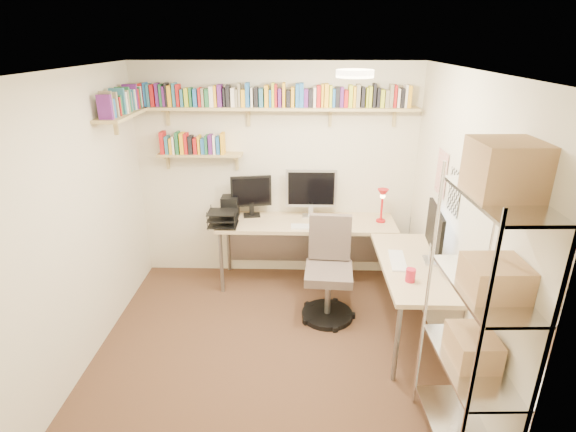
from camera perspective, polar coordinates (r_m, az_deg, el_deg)
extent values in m
plane|color=#47291E|center=(4.45, -2.38, -16.00)|extent=(3.20, 3.20, 0.00)
cube|color=beige|center=(5.23, -1.48, 5.36)|extent=(3.20, 0.04, 2.50)
cube|color=beige|center=(4.25, -24.73, -0.67)|extent=(0.04, 3.00, 2.50)
cube|color=beige|center=(4.03, 20.65, -1.18)|extent=(0.04, 3.00, 2.50)
cube|color=beige|center=(2.51, -5.19, -14.33)|extent=(3.20, 0.04, 2.50)
cube|color=white|center=(3.53, -3.03, 18.06)|extent=(3.20, 3.00, 0.04)
cube|color=white|center=(4.43, 18.89, 5.17)|extent=(0.01, 0.30, 0.42)
cube|color=silver|center=(4.08, 20.34, 2.88)|extent=(0.01, 0.28, 0.38)
cylinder|color=#FFEAC6|center=(3.75, 8.50, 17.47)|extent=(0.30, 0.30, 0.06)
cube|color=tan|center=(4.95, -1.65, 13.54)|extent=(3.05, 0.25, 0.03)
cube|color=tan|center=(4.85, -20.06, 12.10)|extent=(0.25, 1.00, 0.03)
cube|color=tan|center=(5.19, -11.07, 7.67)|extent=(0.95, 0.20, 0.02)
cube|color=tan|center=(5.23, -15.18, 12.48)|extent=(0.03, 0.20, 0.20)
cube|color=tan|center=(5.05, -5.09, 12.82)|extent=(0.03, 0.20, 0.20)
cube|color=tan|center=(5.02, 5.42, 12.77)|extent=(0.03, 0.20, 0.20)
cube|color=tan|center=(5.12, 13.46, 12.45)|extent=(0.03, 0.20, 0.20)
cube|color=black|center=(5.22, -18.50, 14.25)|extent=(0.02, 0.13, 0.21)
cube|color=red|center=(5.21, -18.06, 14.43)|extent=(0.04, 0.12, 0.24)
cube|color=#2264B3|center=(5.19, -17.59, 14.51)|extent=(0.02, 0.12, 0.25)
cube|color=teal|center=(5.18, -17.22, 14.46)|extent=(0.03, 0.14, 0.23)
cube|color=red|center=(5.17, -16.75, 14.45)|extent=(0.04, 0.12, 0.23)
cube|color=#581D6F|center=(5.15, -16.20, 14.58)|extent=(0.03, 0.11, 0.24)
cube|color=#216339|center=(5.14, -15.76, 14.54)|extent=(0.03, 0.12, 0.23)
cube|color=#581D6F|center=(5.13, -15.41, 14.45)|extent=(0.03, 0.12, 0.21)
cube|color=black|center=(5.12, -15.10, 14.68)|extent=(0.02, 0.13, 0.25)
cube|color=gold|center=(5.12, -14.68, 14.54)|extent=(0.04, 0.13, 0.22)
cube|color=teal|center=(5.10, -14.16, 14.72)|extent=(0.03, 0.15, 0.24)
cube|color=red|center=(5.09, -13.72, 14.67)|extent=(0.03, 0.13, 0.23)
cube|color=teal|center=(5.08, -13.22, 14.41)|extent=(0.03, 0.15, 0.18)
cube|color=gold|center=(5.07, -12.69, 14.50)|extent=(0.04, 0.12, 0.19)
cube|color=#216339|center=(5.06, -12.18, 14.55)|extent=(0.03, 0.13, 0.20)
cube|color=#2264B3|center=(5.05, -11.63, 14.52)|extent=(0.04, 0.13, 0.18)
cube|color=red|center=(5.04, -11.08, 14.60)|extent=(0.03, 0.13, 0.19)
cube|color=gray|center=(5.03, -10.69, 14.60)|extent=(0.03, 0.14, 0.19)
cube|color=#216339|center=(5.02, -10.17, 14.58)|extent=(0.04, 0.13, 0.18)
cube|color=white|center=(5.01, -9.61, 14.76)|extent=(0.04, 0.14, 0.21)
cube|color=gold|center=(5.01, -9.15, 14.81)|extent=(0.03, 0.13, 0.22)
cube|color=#581D6F|center=(5.00, -8.60, 14.90)|extent=(0.04, 0.15, 0.23)
cube|color=black|center=(4.99, -8.05, 14.70)|extent=(0.02, 0.13, 0.19)
cube|color=black|center=(4.98, -7.58, 14.90)|extent=(0.04, 0.15, 0.23)
cube|color=white|center=(4.98, -6.96, 14.75)|extent=(0.04, 0.13, 0.19)
cube|color=gray|center=(4.97, -6.51, 14.70)|extent=(0.03, 0.14, 0.18)
cube|color=gray|center=(4.96, -6.15, 15.01)|extent=(0.03, 0.13, 0.24)
cube|color=gold|center=(4.96, -5.66, 14.68)|extent=(0.04, 0.14, 0.18)
cube|color=#2264B3|center=(4.95, -5.14, 15.09)|extent=(0.04, 0.14, 0.25)
cube|color=white|center=(4.95, -4.59, 14.82)|extent=(0.02, 0.12, 0.20)
cube|color=black|center=(4.95, -4.05, 14.85)|extent=(0.04, 0.13, 0.20)
cube|color=teal|center=(4.94, -3.39, 14.80)|extent=(0.04, 0.14, 0.19)
cube|color=gold|center=(4.94, -2.72, 14.98)|extent=(0.04, 0.14, 0.22)
cube|color=#2264B3|center=(4.94, -2.25, 14.72)|extent=(0.02, 0.13, 0.18)
cube|color=gold|center=(4.93, -1.89, 15.13)|extent=(0.03, 0.13, 0.25)
cube|color=red|center=(4.93, -1.53, 15.03)|extent=(0.03, 0.14, 0.23)
cube|color=#581D6F|center=(4.93, -1.05, 14.79)|extent=(0.03, 0.15, 0.19)
cube|color=gold|center=(4.92, -0.51, 15.14)|extent=(0.03, 0.13, 0.25)
cube|color=black|center=(4.93, 0.07, 14.70)|extent=(0.04, 0.14, 0.17)
cube|color=gold|center=(4.92, 0.61, 14.88)|extent=(0.03, 0.12, 0.20)
cube|color=#2264B3|center=(4.92, 1.19, 15.07)|extent=(0.04, 0.13, 0.24)
cube|color=#2264B3|center=(4.92, 1.72, 15.11)|extent=(0.04, 0.14, 0.25)
cube|color=#581D6F|center=(4.92, 2.29, 14.76)|extent=(0.04, 0.14, 0.19)
cube|color=black|center=(4.92, 2.89, 14.77)|extent=(0.04, 0.14, 0.19)
cube|color=white|center=(4.93, 3.39, 14.84)|extent=(0.03, 0.14, 0.20)
cube|color=red|center=(4.93, 3.90, 14.94)|extent=(0.04, 0.12, 0.22)
cube|color=gold|center=(4.93, 4.38, 15.02)|extent=(0.02, 0.11, 0.24)
cube|color=gold|center=(4.93, 4.89, 15.02)|extent=(0.04, 0.14, 0.24)
cube|color=gold|center=(4.93, 5.42, 14.90)|extent=(0.03, 0.11, 0.22)
cube|color=#2264B3|center=(4.94, 5.81, 14.70)|extent=(0.03, 0.12, 0.19)
cube|color=black|center=(4.94, 6.30, 14.79)|extent=(0.04, 0.11, 0.21)
cube|color=#581D6F|center=(4.94, 6.82, 14.77)|extent=(0.04, 0.11, 0.21)
cube|color=red|center=(4.95, 7.33, 14.58)|extent=(0.04, 0.15, 0.18)
cube|color=gold|center=(4.95, 7.91, 14.86)|extent=(0.04, 0.13, 0.23)
cube|color=gold|center=(4.95, 8.39, 14.76)|extent=(0.03, 0.13, 0.21)
cube|color=gray|center=(4.96, 8.85, 14.87)|extent=(0.04, 0.12, 0.24)
cube|color=black|center=(4.97, 9.45, 14.69)|extent=(0.04, 0.14, 0.21)
cube|color=gold|center=(4.97, 9.97, 14.60)|extent=(0.02, 0.11, 0.20)
cube|color=gold|center=(4.98, 10.35, 14.69)|extent=(0.03, 0.13, 0.22)
cube|color=black|center=(4.98, 10.86, 14.82)|extent=(0.03, 0.12, 0.24)
cube|color=black|center=(4.99, 11.37, 14.53)|extent=(0.03, 0.12, 0.20)
cube|color=gold|center=(5.00, 11.83, 14.42)|extent=(0.04, 0.12, 0.18)
cube|color=gray|center=(5.01, 12.40, 14.36)|extent=(0.04, 0.13, 0.18)
cube|color=gray|center=(5.01, 12.93, 14.66)|extent=(0.04, 0.12, 0.24)
cube|color=red|center=(5.02, 13.37, 14.60)|extent=(0.03, 0.14, 0.23)
cube|color=white|center=(5.03, 13.80, 14.36)|extent=(0.03, 0.12, 0.19)
cube|color=black|center=(5.04, 14.25, 14.36)|extent=(0.03, 0.15, 0.20)
cube|color=white|center=(5.04, 14.67, 14.53)|extent=(0.03, 0.14, 0.23)
cube|color=gold|center=(5.05, 15.08, 14.45)|extent=(0.04, 0.12, 0.22)
cube|color=#581D6F|center=(4.44, -22.22, 12.67)|extent=(0.13, 0.04, 0.22)
cube|color=gray|center=(4.47, -22.05, 12.93)|extent=(0.12, 0.02, 0.25)
cube|color=#2264B3|center=(4.52, -21.77, 12.56)|extent=(0.11, 0.04, 0.17)
cube|color=gray|center=(4.55, -21.61, 13.00)|extent=(0.14, 0.03, 0.23)
cube|color=black|center=(4.60, -21.35, 12.75)|extent=(0.11, 0.03, 0.17)
cube|color=red|center=(4.63, -21.17, 12.83)|extent=(0.12, 0.03, 0.17)
cube|color=#216339|center=(4.67, -21.00, 12.99)|extent=(0.11, 0.04, 0.18)
cube|color=teal|center=(4.71, -20.81, 13.46)|extent=(0.14, 0.04, 0.24)
cube|color=white|center=(4.76, -20.58, 13.30)|extent=(0.15, 0.04, 0.20)
cube|color=gray|center=(4.80, -20.38, 13.47)|extent=(0.15, 0.04, 0.21)
cube|color=#216339|center=(4.84, -20.21, 13.70)|extent=(0.14, 0.03, 0.24)
cube|color=teal|center=(4.88, -20.02, 13.63)|extent=(0.14, 0.02, 0.22)
cube|color=gray|center=(4.92, -19.84, 13.51)|extent=(0.11, 0.04, 0.18)
cube|color=teal|center=(4.96, -19.66, 13.72)|extent=(0.13, 0.03, 0.20)
cube|color=white|center=(4.99, -19.53, 13.76)|extent=(0.14, 0.03, 0.20)
cube|color=#581D6F|center=(5.03, -19.40, 14.10)|extent=(0.14, 0.04, 0.25)
cube|color=red|center=(5.08, -19.15, 13.89)|extent=(0.14, 0.04, 0.20)
cube|color=#216339|center=(5.12, -19.00, 14.05)|extent=(0.14, 0.03, 0.21)
cube|color=white|center=(5.16, -18.82, 14.15)|extent=(0.14, 0.04, 0.21)
cube|color=gray|center=(5.21, -18.63, 14.17)|extent=(0.13, 0.04, 0.20)
cube|color=red|center=(5.26, -15.57, 8.99)|extent=(0.04, 0.14, 0.24)
cube|color=teal|center=(5.25, -15.03, 8.75)|extent=(0.04, 0.14, 0.20)
cube|color=gold|center=(5.24, -14.55, 8.65)|extent=(0.03, 0.14, 0.17)
cube|color=white|center=(5.23, -14.22, 8.77)|extent=(0.02, 0.15, 0.19)
cube|color=#216339|center=(5.22, -13.79, 9.04)|extent=(0.03, 0.15, 0.24)
cube|color=gold|center=(5.20, -13.23, 8.99)|extent=(0.04, 0.14, 0.23)
cube|color=red|center=(5.19, -12.75, 8.99)|extent=(0.04, 0.13, 0.23)
cube|color=black|center=(5.18, -12.20, 8.85)|extent=(0.04, 0.13, 0.20)
cube|color=red|center=(5.17, -11.61, 8.74)|extent=(0.04, 0.13, 0.18)
cube|color=gold|center=(5.16, -11.17, 8.90)|extent=(0.02, 0.14, 0.20)
cube|color=#2264B3|center=(5.16, -10.69, 8.74)|extent=(0.04, 0.11, 0.17)
cube|color=#216339|center=(5.14, -10.26, 8.93)|extent=(0.03, 0.14, 0.20)
cube|color=#581D6F|center=(5.13, -9.77, 9.00)|extent=(0.04, 0.12, 0.21)
cube|color=white|center=(5.13, -9.30, 8.99)|extent=(0.03, 0.12, 0.21)
cube|color=#2264B3|center=(5.12, -8.81, 8.90)|extent=(0.04, 0.11, 0.19)
cube|color=gold|center=(5.11, -8.27, 9.13)|extent=(0.03, 0.14, 0.23)
cube|color=#D1BA88|center=(5.12, 2.32, -0.82)|extent=(2.01, 0.63, 0.04)
cube|color=#D1BA88|center=(4.33, 15.91, -6.14)|extent=(0.63, 1.37, 0.04)
cylinder|color=gray|center=(5.13, -8.46, -5.87)|extent=(0.04, 0.04, 0.74)
cylinder|color=gray|center=(5.59, -7.57, -3.37)|extent=(0.04, 0.04, 0.74)
cylinder|color=gray|center=(5.68, 15.13, -3.55)|extent=(0.04, 0.04, 0.74)
cylinder|color=gray|center=(3.96, 13.63, -15.50)|extent=(0.04, 0.04, 0.74)
cylinder|color=gray|center=(4.10, 21.13, -15.04)|extent=(0.04, 0.04, 0.74)
cube|color=gray|center=(5.51, 2.24, -2.97)|extent=(1.90, 0.02, 0.58)
cube|color=silver|center=(5.12, 2.96, 3.54)|extent=(0.58, 0.03, 0.44)
cube|color=black|center=(5.10, 2.96, 3.47)|extent=(0.52, 0.00, 0.38)
cube|color=black|center=(5.16, -4.71, 3.16)|extent=(0.46, 0.03, 0.36)
cube|color=black|center=(4.27, 18.14, -1.63)|extent=(0.03, 0.61, 0.40)
cube|color=silver|center=(4.27, 17.87, -1.63)|extent=(0.00, 0.55, 0.34)
cube|color=white|center=(4.94, 2.95, -1.36)|extent=(0.44, 0.14, 0.02)
cube|color=white|center=(4.33, 13.75, -5.50)|extent=(0.14, 0.42, 0.02)
cylinder|color=#B50F14|center=(5.19, 11.68, -0.59)|extent=(0.11, 0.11, 0.02)
cylinder|color=#B50F14|center=(5.14, 11.81, 1.05)|extent=(0.03, 0.03, 0.30)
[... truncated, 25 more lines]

